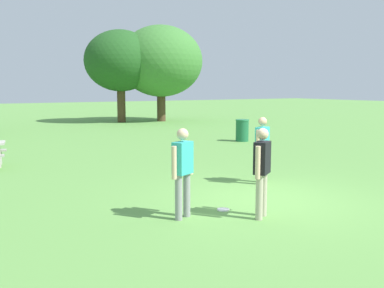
{
  "coord_description": "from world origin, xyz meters",
  "views": [
    {
      "loc": [
        -5.86,
        -6.78,
        2.37
      ],
      "look_at": [
        -0.54,
        2.05,
        1.0
      ],
      "focal_mm": 40.38,
      "sensor_mm": 36.0,
      "label": 1
    }
  ],
  "objects_px": {
    "tree_slender_mid": "(161,61)",
    "frisbee": "(223,210)",
    "person_thrower": "(183,167)",
    "trash_can_further_along": "(242,130)",
    "person_catcher": "(262,146)",
    "tree_far_right": "(120,61)",
    "person_bystander": "(262,167)"
  },
  "relations": [
    {
      "from": "frisbee",
      "to": "person_catcher",
      "type": "bearing_deg",
      "value": 33.65
    },
    {
      "from": "trash_can_further_along",
      "to": "tree_far_right",
      "type": "height_order",
      "value": "tree_far_right"
    },
    {
      "from": "person_catcher",
      "to": "frisbee",
      "type": "relative_size",
      "value": 6.78
    },
    {
      "from": "person_catcher",
      "to": "tree_slender_mid",
      "type": "relative_size",
      "value": 0.25
    },
    {
      "from": "person_bystander",
      "to": "trash_can_further_along",
      "type": "height_order",
      "value": "person_bystander"
    },
    {
      "from": "trash_can_further_along",
      "to": "tree_far_right",
      "type": "bearing_deg",
      "value": 92.8
    },
    {
      "from": "person_thrower",
      "to": "person_catcher",
      "type": "height_order",
      "value": "same"
    },
    {
      "from": "person_thrower",
      "to": "trash_can_further_along",
      "type": "height_order",
      "value": "person_thrower"
    },
    {
      "from": "person_bystander",
      "to": "tree_far_right",
      "type": "xyz_separation_m",
      "value": [
        5.96,
        21.53,
        3.13
      ]
    },
    {
      "from": "person_catcher",
      "to": "person_bystander",
      "type": "distance_m",
      "value": 2.87
    },
    {
      "from": "person_thrower",
      "to": "tree_far_right",
      "type": "distance_m",
      "value": 22.25
    },
    {
      "from": "person_thrower",
      "to": "trash_can_further_along",
      "type": "distance_m",
      "value": 11.44
    },
    {
      "from": "person_thrower",
      "to": "trash_can_further_along",
      "type": "bearing_deg",
      "value": 46.96
    },
    {
      "from": "frisbee",
      "to": "tree_far_right",
      "type": "relative_size",
      "value": 0.04
    },
    {
      "from": "person_thrower",
      "to": "tree_slender_mid",
      "type": "height_order",
      "value": "tree_slender_mid"
    },
    {
      "from": "person_thrower",
      "to": "person_catcher",
      "type": "xyz_separation_m",
      "value": [
        3.09,
        1.47,
        0.0
      ]
    },
    {
      "from": "frisbee",
      "to": "trash_can_further_along",
      "type": "relative_size",
      "value": 0.25
    },
    {
      "from": "person_catcher",
      "to": "trash_can_further_along",
      "type": "bearing_deg",
      "value": 55.6
    },
    {
      "from": "tree_far_right",
      "to": "tree_slender_mid",
      "type": "xyz_separation_m",
      "value": [
        2.69,
        -0.64,
        0.03
      ]
    },
    {
      "from": "person_bystander",
      "to": "tree_slender_mid",
      "type": "relative_size",
      "value": 0.25
    },
    {
      "from": "person_bystander",
      "to": "tree_far_right",
      "type": "height_order",
      "value": "tree_far_right"
    },
    {
      "from": "tree_far_right",
      "to": "tree_slender_mid",
      "type": "bearing_deg",
      "value": -13.34
    },
    {
      "from": "frisbee",
      "to": "tree_slender_mid",
      "type": "xyz_separation_m",
      "value": [
        8.96,
        20.16,
        4.09
      ]
    },
    {
      "from": "person_catcher",
      "to": "tree_far_right",
      "type": "xyz_separation_m",
      "value": [
        4.1,
        19.35,
        3.13
      ]
    },
    {
      "from": "trash_can_further_along",
      "to": "tree_slender_mid",
      "type": "bearing_deg",
      "value": 80.03
    },
    {
      "from": "tree_far_right",
      "to": "frisbee",
      "type": "bearing_deg",
      "value": -106.79
    },
    {
      "from": "frisbee",
      "to": "tree_slender_mid",
      "type": "relative_size",
      "value": 0.04
    },
    {
      "from": "person_catcher",
      "to": "tree_slender_mid",
      "type": "bearing_deg",
      "value": 70.05
    },
    {
      "from": "person_catcher",
      "to": "person_bystander",
      "type": "relative_size",
      "value": 1.0
    },
    {
      "from": "person_thrower",
      "to": "tree_slender_mid",
      "type": "distance_m",
      "value": 22.69
    },
    {
      "from": "tree_slender_mid",
      "to": "frisbee",
      "type": "bearing_deg",
      "value": -113.97
    },
    {
      "from": "tree_far_right",
      "to": "person_catcher",
      "type": "bearing_deg",
      "value": -101.97
    }
  ]
}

